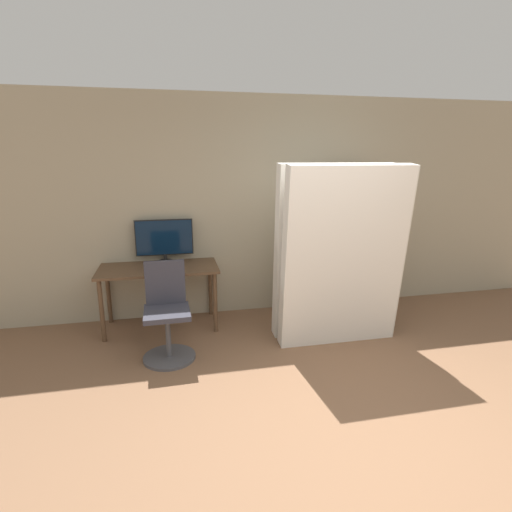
{
  "coord_description": "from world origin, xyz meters",
  "views": [
    {
      "loc": [
        -1.16,
        -2.06,
        1.98
      ],
      "look_at": [
        -0.38,
        1.55,
        1.05
      ],
      "focal_mm": 28.0,
      "sensor_mm": 36.0,
      "label": 1
    }
  ],
  "objects_px": {
    "bookshelf": "(336,246)",
    "mattress_near": "(345,258)",
    "monitor": "(164,239)",
    "mattress_far": "(333,252)",
    "office_chair": "(167,319)"
  },
  "relations": [
    {
      "from": "mattress_far",
      "to": "mattress_near",
      "type": "bearing_deg",
      "value": -90.0
    },
    {
      "from": "mattress_far",
      "to": "office_chair",
      "type": "bearing_deg",
      "value": -174.18
    },
    {
      "from": "office_chair",
      "to": "bookshelf",
      "type": "relative_size",
      "value": 0.55
    },
    {
      "from": "office_chair",
      "to": "bookshelf",
      "type": "height_order",
      "value": "bookshelf"
    },
    {
      "from": "monitor",
      "to": "mattress_far",
      "type": "height_order",
      "value": "mattress_far"
    },
    {
      "from": "bookshelf",
      "to": "mattress_near",
      "type": "height_order",
      "value": "mattress_near"
    },
    {
      "from": "bookshelf",
      "to": "office_chair",
      "type": "bearing_deg",
      "value": -156.22
    },
    {
      "from": "bookshelf",
      "to": "mattress_near",
      "type": "distance_m",
      "value": 1.13
    },
    {
      "from": "office_chair",
      "to": "mattress_far",
      "type": "bearing_deg",
      "value": 5.82
    },
    {
      "from": "office_chair",
      "to": "bookshelf",
      "type": "xyz_separation_m",
      "value": [
        2.18,
        0.96,
        0.43
      ]
    },
    {
      "from": "monitor",
      "to": "mattress_near",
      "type": "height_order",
      "value": "mattress_near"
    },
    {
      "from": "bookshelf",
      "to": "mattress_near",
      "type": "bearing_deg",
      "value": -108.74
    },
    {
      "from": "mattress_near",
      "to": "mattress_far",
      "type": "height_order",
      "value": "same"
    },
    {
      "from": "mattress_far",
      "to": "bookshelf",
      "type": "bearing_deg",
      "value": 64.97
    },
    {
      "from": "office_chair",
      "to": "mattress_far",
      "type": "height_order",
      "value": "mattress_far"
    }
  ]
}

